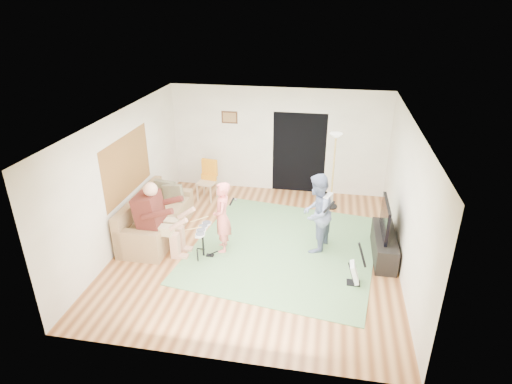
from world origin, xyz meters
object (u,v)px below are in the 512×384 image
television (385,218)px  singer (222,217)px  dining_chair (207,185)px  guitarist (316,213)px  sofa (153,222)px  guitar_spare (355,272)px  drum_kit (203,244)px  tv_cabinet (384,245)px  torchiere_lamp (334,158)px

television → singer: bearing=-174.3°
dining_chair → guitarist: bearing=-24.8°
sofa → guitar_spare: bearing=-14.0°
guitar_spare → singer: bearing=164.8°
sofa → television: bearing=-0.4°
drum_kit → dining_chair: 2.66m
guitarist → television: 1.30m
drum_kit → guitarist: bearing=17.1°
sofa → guitarist: size_ratio=1.36×
dining_chair → television: television is taller
guitar_spare → television: bearing=62.2°
tv_cabinet → television: bearing=180.0°
dining_chair → tv_cabinet: size_ratio=0.72×
guitar_spare → tv_cabinet: bearing=60.0°
guitarist → tv_cabinet: (1.35, -0.04, -0.56)m
drum_kit → guitarist: (2.15, 0.66, 0.53)m
guitarist → torchiere_lamp: size_ratio=0.87×
sofa → tv_cabinet: sofa is taller
guitarist → guitar_spare: size_ratio=1.88×
drum_kit → television: size_ratio=0.65×
guitarist → television: (1.30, -0.04, 0.04)m
drum_kit → torchiere_lamp: (2.43, 2.65, 0.99)m
singer → sofa: bearing=-114.9°
drum_kit → dining_chair: bearing=104.2°
singer → dining_chair: 2.51m
sofa → tv_cabinet: size_ratio=1.58×
singer → tv_cabinet: singer is taller
guitarist → tv_cabinet: bearing=103.8°
dining_chair → singer: bearing=-57.1°
guitar_spare → tv_cabinet: size_ratio=0.62×
drum_kit → singer: bearing=42.9°
drum_kit → torchiere_lamp: torchiere_lamp is taller
drum_kit → guitarist: size_ratio=0.40×
tv_cabinet → singer: bearing=-174.3°
drum_kit → television: 3.55m
tv_cabinet → guitar_spare: bearing=-120.0°
guitarist → guitar_spare: guitarist is taller
television → dining_chair: bearing=154.4°
guitarist → torchiere_lamp: bearing=-172.5°
sofa → dining_chair: 2.04m
sofa → dining_chair: bearing=71.5°
drum_kit → torchiere_lamp: size_ratio=0.35×
singer → torchiere_lamp: torchiere_lamp is taller
television → drum_kit: bearing=-169.9°
dining_chair → tv_cabinet: 4.59m
tv_cabinet → sofa: bearing=179.6°
sofa → guitarist: (3.45, 0.01, 0.52)m
guitarist → drum_kit: bearing=-57.2°
guitarist → dining_chair: guitarist is taller
guitar_spare → dining_chair: dining_chair is taller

